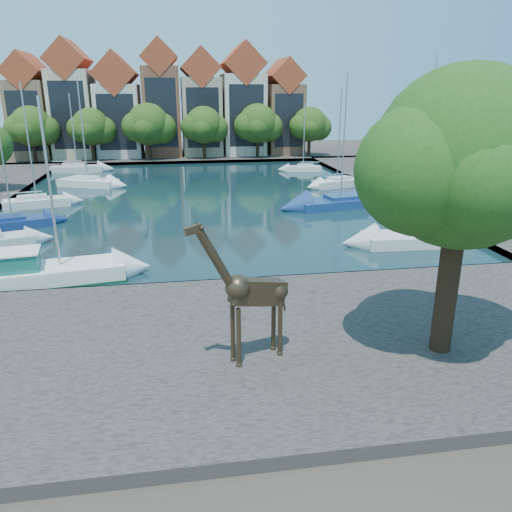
{
  "coord_description": "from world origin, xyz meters",
  "views": [
    {
      "loc": [
        -2.42,
        -25.11,
        10.17
      ],
      "look_at": [
        1.31,
        -2.0,
        2.36
      ],
      "focal_mm": 35.0,
      "sensor_mm": 36.0,
      "label": 1
    }
  ],
  "objects_px": {
    "sailboat_right_a": "(418,236)",
    "motorsailer": "(34,271)",
    "giraffe_statue": "(251,292)",
    "plane_tree": "(466,165)"
  },
  "relations": [
    {
      "from": "giraffe_statue",
      "to": "sailboat_right_a",
      "type": "bearing_deg",
      "value": 45.87
    },
    {
      "from": "sailboat_right_a",
      "to": "motorsailer",
      "type": "bearing_deg",
      "value": -171.63
    },
    {
      "from": "giraffe_statue",
      "to": "motorsailer",
      "type": "bearing_deg",
      "value": 134.35
    },
    {
      "from": "giraffe_statue",
      "to": "sailboat_right_a",
      "type": "height_order",
      "value": "sailboat_right_a"
    },
    {
      "from": "plane_tree",
      "to": "motorsailer",
      "type": "height_order",
      "value": "plane_tree"
    },
    {
      "from": "giraffe_statue",
      "to": "motorsailer",
      "type": "relative_size",
      "value": 0.56
    },
    {
      "from": "plane_tree",
      "to": "sailboat_right_a",
      "type": "distance_m",
      "value": 17.2
    },
    {
      "from": "motorsailer",
      "to": "sailboat_right_a",
      "type": "xyz_separation_m",
      "value": [
        24.0,
        3.53,
        -0.15
      ]
    },
    {
      "from": "motorsailer",
      "to": "sailboat_right_a",
      "type": "height_order",
      "value": "sailboat_right_a"
    },
    {
      "from": "giraffe_statue",
      "to": "sailboat_right_a",
      "type": "relative_size",
      "value": 0.46
    }
  ]
}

